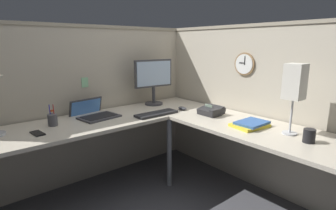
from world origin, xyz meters
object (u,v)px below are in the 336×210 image
(laptop, at_px, (93,114))
(keyboard, at_px, (156,114))
(desk_lamp_paper, at_px, (295,84))
(pen_cup, at_px, (53,120))
(office_phone, at_px, (211,111))
(coffee_mug, at_px, (309,136))
(monitor, at_px, (154,79))
(cell_phone, at_px, (37,133))
(computer_mouse, at_px, (182,108))
(book_stack, at_px, (251,124))
(wall_clock, at_px, (245,64))

(laptop, distance_m, keyboard, 0.60)
(desk_lamp_paper, bearing_deg, pen_cup, 134.00)
(office_phone, height_order, desk_lamp_paper, desk_lamp_paper)
(keyboard, distance_m, desk_lamp_paper, 1.23)
(coffee_mug, bearing_deg, office_phone, 87.55)
(monitor, height_order, cell_phone, monitor)
(office_phone, bearing_deg, cell_phone, 161.96)
(computer_mouse, height_order, coffee_mug, coffee_mug)
(cell_phone, distance_m, coffee_mug, 1.98)
(laptop, bearing_deg, book_stack, -53.19)
(coffee_mug, bearing_deg, desk_lamp_paper, 66.88)
(keyboard, xyz_separation_m, coffee_mug, (0.37, -1.26, 0.04))
(computer_mouse, bearing_deg, wall_clock, -46.69)
(monitor, height_order, keyboard, monitor)
(wall_clock, bearing_deg, monitor, 120.26)
(laptop, xyz_separation_m, coffee_mug, (0.85, -1.61, 0.02))
(pen_cup, bearing_deg, coffee_mug, -50.99)
(book_stack, relative_size, coffee_mug, 3.19)
(monitor, distance_m, book_stack, 1.21)
(desk_lamp_paper, xyz_separation_m, coffee_mug, (-0.07, -0.17, -0.34))
(coffee_mug, bearing_deg, cell_phone, 135.20)
(cell_phone, xyz_separation_m, book_stack, (1.40, -0.93, 0.02))
(pen_cup, distance_m, book_stack, 1.64)
(cell_phone, bearing_deg, coffee_mug, -51.64)
(laptop, height_order, book_stack, laptop)
(pen_cup, bearing_deg, wall_clock, -24.31)
(monitor, distance_m, pen_cup, 1.16)
(computer_mouse, distance_m, book_stack, 0.78)
(keyboard, relative_size, desk_lamp_paper, 0.81)
(coffee_mug, bearing_deg, wall_clock, 65.55)
(monitor, height_order, pen_cup, monitor)
(monitor, bearing_deg, computer_mouse, -79.43)
(wall_clock, bearing_deg, book_stack, -136.84)
(pen_cup, bearing_deg, monitor, 5.20)
(pen_cup, bearing_deg, desk_lamp_paper, -46.00)
(laptop, xyz_separation_m, book_stack, (0.85, -1.14, -0.00))
(keyboard, relative_size, wall_clock, 1.95)
(office_phone, relative_size, wall_clock, 0.94)
(monitor, xyz_separation_m, coffee_mug, (0.12, -1.64, -0.25))
(keyboard, xyz_separation_m, pen_cup, (-0.88, 0.28, 0.04))
(cell_phone, relative_size, coffee_mug, 1.50)
(monitor, bearing_deg, office_phone, -77.64)
(coffee_mug, height_order, wall_clock, wall_clock)
(coffee_mug, distance_m, wall_clock, 0.98)
(keyboard, relative_size, computer_mouse, 4.13)
(computer_mouse, relative_size, book_stack, 0.34)
(keyboard, height_order, wall_clock, wall_clock)
(cell_phone, xyz_separation_m, office_phone, (1.44, -0.47, 0.03))
(laptop, bearing_deg, keyboard, -35.56)
(office_phone, bearing_deg, keyboard, 140.39)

